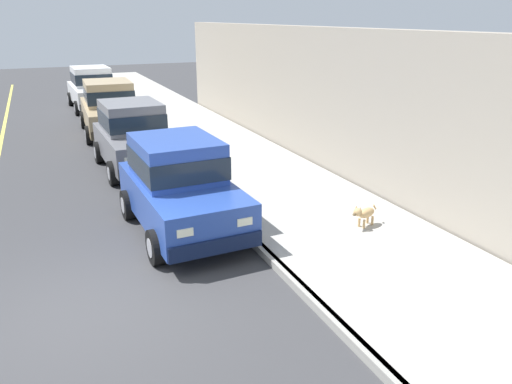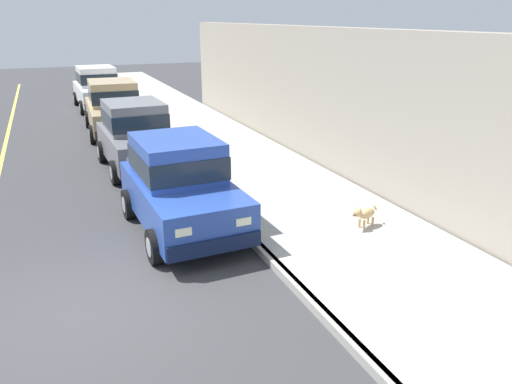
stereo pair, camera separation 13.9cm
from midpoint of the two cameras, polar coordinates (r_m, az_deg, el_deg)
The scene contains 9 objects.
ground_plane at distance 7.98m, azimuth -18.74°, elevation -12.87°, with size 80.00×80.00×0.00m, color #38383A.
curb at distance 8.61m, azimuth 3.05°, elevation -8.67°, with size 0.16×64.00×0.14m, color gray.
sidewalk at distance 9.46m, azimuth 13.00°, elevation -6.47°, with size 3.60×64.00×0.14m, color #A8A59E.
car_blue_hatchback at distance 10.02m, azimuth -8.30°, elevation 0.93°, with size 2.05×3.86×1.88m.
car_grey_hatchback at distance 14.50m, azimuth -13.26°, elevation 6.42°, with size 2.05×3.85×1.88m.
car_tan_sedan at distance 19.26m, azimuth -15.77°, elevation 9.39°, with size 2.14×4.66×1.92m.
car_white_sedan at distance 24.88m, azimuth -17.55°, elevation 11.37°, with size 2.13×4.65×1.92m.
dog_tan at distance 10.13m, azimuth 12.73°, elevation -2.45°, with size 0.74×0.33×0.49m.
building_facade at distance 15.29m, azimuth 5.96°, elevation 11.14°, with size 0.50×20.00×3.87m, color #9E9384.
Camera 2 is at (-0.08, -6.85, 4.14)m, focal length 34.91 mm.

